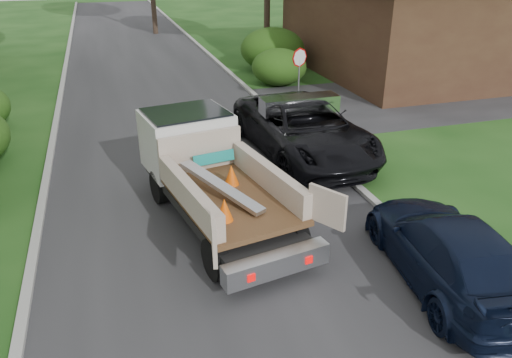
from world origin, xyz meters
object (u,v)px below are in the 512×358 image
object	(u,v)px
house_right	(407,8)
stop_sign	(299,66)
navy_suv	(449,251)
flatbed_truck	(203,163)
black_pickup	(304,128)

from	to	relation	value
house_right	stop_sign	bearing A→B (deg)	-147.34
navy_suv	flatbed_truck	bearing A→B (deg)	-40.08
stop_sign	black_pickup	xyz separation A→B (m)	(-1.60, -4.50, -0.90)
black_pickup	house_right	bearing A→B (deg)	42.20
flatbed_truck	stop_sign	bearing A→B (deg)	43.02
flatbed_truck	black_pickup	size ratio (longest dim) A/B	0.99
navy_suv	stop_sign	bearing A→B (deg)	-88.63
navy_suv	house_right	bearing A→B (deg)	-110.83
black_pickup	navy_suv	size ratio (longest dim) A/B	1.31
stop_sign	house_right	distance (m)	9.37
stop_sign	house_right	xyz separation A→B (m)	(7.80, 5.00, 1.38)
house_right	black_pickup	distance (m)	13.56
black_pickup	flatbed_truck	bearing A→B (deg)	-148.25
black_pickup	navy_suv	xyz separation A→B (m)	(0.20, -7.00, -0.18)
flatbed_truck	navy_suv	bearing A→B (deg)	-58.50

